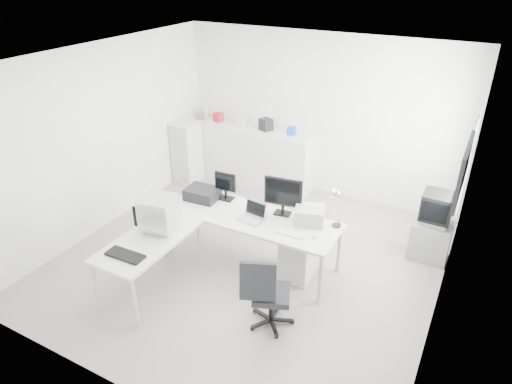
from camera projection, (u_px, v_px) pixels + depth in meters
The scene contains 30 objects.
floor at pixel (249, 260), 6.51m from camera, with size 5.00×5.00×0.01m, color #B9B4A6.
ceiling at pixel (248, 60), 5.21m from camera, with size 5.00×5.00×0.01m, color white.
back_wall at pixel (319, 116), 7.81m from camera, with size 5.00×0.02×2.80m, color white.
left_wall at pixel (105, 138), 6.91m from camera, with size 0.02×5.00×2.80m, color white.
right_wall at pixel (455, 218), 4.82m from camera, with size 0.02×5.00×2.80m, color white.
window at pixel (469, 160), 5.67m from camera, with size 0.02×1.20×1.10m, color white, non-canonical shape.
wall_picture at pixel (463, 171), 4.67m from camera, with size 0.04×0.90×0.60m, color black, non-canonical shape.
main_desk at pixel (251, 239), 6.30m from camera, with size 2.40×0.80×0.75m, color silver, non-canonical shape.
side_desk at pixel (151, 264), 5.80m from camera, with size 0.70×1.40×0.75m, color silver, non-canonical shape.
drawer_pedestal at pixel (299, 256), 6.08m from camera, with size 0.40×0.50×0.60m, color silver.
inkjet_printer at pixel (202, 194), 6.52m from camera, with size 0.46×0.36×0.16m, color black.
lcd_monitor_small at pixel (226, 187), 6.46m from camera, with size 0.32×0.18×0.40m, color black, non-canonical shape.
lcd_monitor_large at pixel (283, 196), 6.05m from camera, with size 0.52×0.21×0.54m, color black, non-canonical shape.
laptop at pixel (251, 212), 5.97m from camera, with size 0.36×0.37×0.24m, color #B7B7BA, non-canonical shape.
white_keyboard at pixel (291, 233), 5.74m from camera, with size 0.41×0.13×0.02m, color silver.
white_mouse at pixel (314, 236), 5.64m from camera, with size 0.06×0.06×0.06m, color silver.
laser_printer at pixel (310, 215), 5.94m from camera, with size 0.38×0.32×0.22m, color #AAAAAA.
desk_lamp at pixel (338, 209), 5.78m from camera, with size 0.17×0.17×0.52m, color silver, non-canonical shape.
crt_monitor at pixel (159, 213), 5.70m from camera, with size 0.44×0.44×0.51m, color #B7B7BA, non-canonical shape.
black_keyboard at pixel (125, 255), 5.31m from camera, with size 0.47×0.19×0.03m, color black.
office_chair at pixel (271, 291), 5.19m from camera, with size 0.55×0.55×0.95m, color #272A2C, non-canonical shape.
tv_cabinet at pixel (430, 240), 6.44m from camera, with size 0.52×0.43×0.57m, color gray.
crt_tv at pixel (437, 209), 6.20m from camera, with size 0.50×0.48×0.45m, color black, non-canonical shape.
sideboard at pixel (256, 156), 8.47m from camera, with size 2.17×0.54×1.09m, color silver.
clutter_box_a at pixel (218, 117), 8.51m from camera, with size 0.16×0.14×0.16m, color red.
clutter_box_b at pixel (241, 122), 8.31m from camera, with size 0.14×0.12×0.14m, color silver.
clutter_box_c at pixel (266, 124), 8.08m from camera, with size 0.20×0.19×0.20m, color black.
clutter_box_d at pixel (292, 131), 7.89m from camera, with size 0.14×0.12×0.14m, color #184AAE.
clutter_bottle at pixel (206, 113), 8.65m from camera, with size 0.07×0.07×0.22m, color silver.
filing_cabinet at pixel (187, 152), 8.54m from camera, with size 0.40×0.48×1.16m, color silver.
Camera 1 is at (2.60, -4.64, 3.88)m, focal length 32.00 mm.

